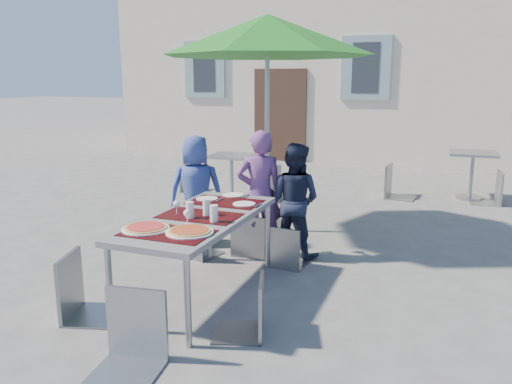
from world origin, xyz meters
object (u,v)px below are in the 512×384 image
at_px(child_2, 294,200).
at_px(child_0, 196,190).
at_px(bg_chair_l_1, 396,161).
at_px(dining_table, 200,222).
at_px(cafe_table_1, 472,166).
at_px(pizza_near_left, 146,228).
at_px(patio_umbrella, 267,37).
at_px(child_1, 260,194).
at_px(pizza_near_right, 190,231).
at_px(bg_chair_r_0, 267,162).
at_px(bg_chair_l_0, 190,164).
at_px(chair_1, 251,210).
at_px(bg_chair_r_1, 494,168).
at_px(chair_0, 195,213).
at_px(chair_3, 79,247).
at_px(chair_2, 287,222).
at_px(chair_4, 249,273).
at_px(cafe_table_0, 232,169).
at_px(chair_5, 127,285).

bearing_deg(child_2, child_0, 9.01).
relative_size(child_2, bg_chair_l_1, 1.21).
xyz_separation_m(dining_table, cafe_table_1, (2.43, 5.01, -0.14)).
bearing_deg(pizza_near_left, patio_umbrella, 88.17).
bearing_deg(child_2, child_1, 28.85).
bearing_deg(pizza_near_right, bg_chair_l_1, 78.17).
bearing_deg(dining_table, cafe_table_1, 64.09).
xyz_separation_m(patio_umbrella, bg_chair_r_0, (-0.62, 1.74, -1.83)).
relative_size(patio_umbrella, bg_chair_l_1, 2.59).
relative_size(child_1, bg_chair_l_0, 1.67).
height_order(chair_1, bg_chair_r_1, bg_chair_r_1).
distance_m(child_0, chair_0, 0.50).
height_order(chair_1, chair_3, chair_3).
bearing_deg(bg_chair_r_1, cafe_table_1, 141.72).
relative_size(child_1, bg_chair_l_1, 1.35).
xyz_separation_m(child_0, chair_1, (0.76, -0.18, -0.13)).
height_order(chair_2, chair_4, chair_4).
distance_m(chair_4, bg_chair_r_1, 5.68).
height_order(child_2, patio_umbrella, patio_umbrella).
xyz_separation_m(pizza_near_left, child_0, (-0.51, 1.85, -0.11)).
xyz_separation_m(chair_4, cafe_table_0, (-2.00, 4.22, -0.02)).
bearing_deg(bg_chair_l_0, patio_umbrella, -40.03).
bearing_deg(bg_chair_r_1, chair_3, -122.14).
relative_size(chair_0, chair_4, 1.01).
height_order(chair_1, cafe_table_1, chair_1).
xyz_separation_m(patio_umbrella, cafe_table_1, (2.56, 2.90, -1.89)).
relative_size(pizza_near_right, chair_0, 0.43).
distance_m(pizza_near_right, patio_umbrella, 3.11).
distance_m(cafe_table_0, bg_chair_r_0, 0.60).
relative_size(dining_table, chair_3, 1.81).
relative_size(pizza_near_left, patio_umbrella, 0.14).
relative_size(chair_1, patio_umbrella, 0.33).
height_order(chair_5, bg_chair_r_1, chair_5).
relative_size(child_1, child_2, 1.11).
bearing_deg(chair_0, chair_1, 24.60).
height_order(child_1, child_2, child_1).
bearing_deg(child_2, chair_4, 104.50).
bearing_deg(chair_5, cafe_table_1, 69.48).
bearing_deg(dining_table, pizza_near_left, -111.02).
height_order(pizza_near_right, chair_0, chair_0).
height_order(child_1, patio_umbrella, patio_umbrella).
relative_size(dining_table, child_2, 1.45).
relative_size(bg_chair_r_0, bg_chair_l_1, 0.99).
xyz_separation_m(dining_table, bg_chair_r_1, (2.74, 4.77, -0.11)).
relative_size(dining_table, chair_0, 2.11).
bearing_deg(chair_3, chair_5, -31.53).
xyz_separation_m(child_1, cafe_table_0, (-1.44, 2.50, -0.22)).
distance_m(chair_1, bg_chair_r_1, 4.53).
bearing_deg(chair_1, cafe_table_1, 58.34).
bearing_deg(dining_table, bg_chair_r_0, 100.92).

